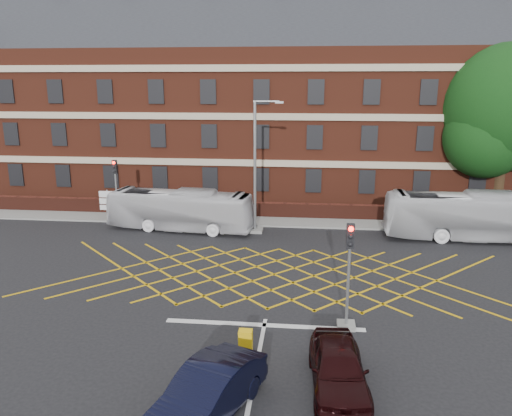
# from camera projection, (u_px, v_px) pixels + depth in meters

# --- Properties ---
(ground) EXTENTS (120.00, 120.00, 0.00)m
(ground) POSITION_uv_depth(u_px,v_px,m) (271.00, 290.00, 23.33)
(ground) COLOR black
(ground) RESTS_ON ground
(victorian_building) EXTENTS (51.00, 12.17, 20.40)m
(victorian_building) POSITION_uv_depth(u_px,v_px,m) (294.00, 102.00, 42.62)
(victorian_building) COLOR #5D2618
(victorian_building) RESTS_ON ground
(boundary_wall) EXTENTS (56.00, 0.50, 1.10)m
(boundary_wall) POSITION_uv_depth(u_px,v_px,m) (285.00, 211.00, 35.74)
(boundary_wall) COLOR #441A12
(boundary_wall) RESTS_ON ground
(far_pavement) EXTENTS (60.00, 3.00, 0.12)m
(far_pavement) POSITION_uv_depth(u_px,v_px,m) (284.00, 221.00, 34.89)
(far_pavement) COLOR slate
(far_pavement) RESTS_ON ground
(box_junction_hatching) EXTENTS (8.22, 8.22, 0.02)m
(box_junction_hatching) POSITION_uv_depth(u_px,v_px,m) (274.00, 274.00, 25.26)
(box_junction_hatching) COLOR #CC990C
(box_junction_hatching) RESTS_ON ground
(stop_line) EXTENTS (8.00, 0.30, 0.02)m
(stop_line) POSITION_uv_depth(u_px,v_px,m) (264.00, 325.00, 19.95)
(stop_line) COLOR silver
(stop_line) RESTS_ON ground
(bus_left) EXTENTS (9.84, 3.46, 2.68)m
(bus_left) POSITION_uv_depth(u_px,v_px,m) (180.00, 210.00, 32.69)
(bus_left) COLOR silver
(bus_left) RESTS_ON ground
(bus_right) EXTENTS (10.69, 2.62, 2.97)m
(bus_right) POSITION_uv_depth(u_px,v_px,m) (473.00, 216.00, 30.61)
(bus_right) COLOR silver
(bus_right) RESTS_ON ground
(car_navy) EXTENTS (3.20, 4.90, 1.52)m
(car_navy) POSITION_uv_depth(u_px,v_px,m) (207.00, 393.00, 14.30)
(car_navy) COLOR black
(car_navy) RESTS_ON ground
(car_maroon) EXTENTS (1.96, 4.37, 1.46)m
(car_maroon) POSITION_uv_depth(u_px,v_px,m) (338.00, 368.00, 15.66)
(car_maroon) COLOR black
(car_maroon) RESTS_ON ground
(deciduous_tree) EXTENTS (9.08, 9.08, 12.26)m
(deciduous_tree) POSITION_uv_depth(u_px,v_px,m) (505.00, 117.00, 35.68)
(deciduous_tree) COLOR black
(deciduous_tree) RESTS_ON ground
(traffic_light_near) EXTENTS (0.70, 0.70, 4.27)m
(traffic_light_near) POSITION_uv_depth(u_px,v_px,m) (348.00, 286.00, 19.33)
(traffic_light_near) COLOR slate
(traffic_light_near) RESTS_ON ground
(traffic_light_far) EXTENTS (0.70, 0.70, 4.27)m
(traffic_light_far) POSITION_uv_depth(u_px,v_px,m) (117.00, 196.00, 34.91)
(traffic_light_far) COLOR slate
(traffic_light_far) RESTS_ON ground
(street_lamp) EXTENTS (2.25, 1.00, 8.40)m
(street_lamp) POSITION_uv_depth(u_px,v_px,m) (256.00, 189.00, 31.85)
(street_lamp) COLOR slate
(street_lamp) RESTS_ON ground
(direction_signs) EXTENTS (1.10, 0.16, 2.20)m
(direction_signs) POSITION_uv_depth(u_px,v_px,m) (107.00, 201.00, 34.89)
(direction_signs) COLOR gray
(direction_signs) RESTS_ON ground
(utility_cabinet) EXTENTS (0.49, 0.35, 0.95)m
(utility_cabinet) POSITION_uv_depth(u_px,v_px,m) (246.00, 343.00, 17.69)
(utility_cabinet) COLOR #E4B20D
(utility_cabinet) RESTS_ON ground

